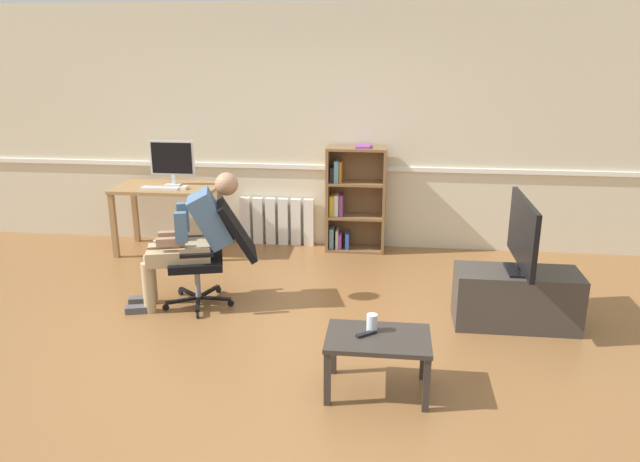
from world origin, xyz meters
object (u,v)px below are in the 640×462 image
at_px(computer_mouse, 184,188).
at_px(tv_screen, 523,234).
at_px(imac_monitor, 172,160).
at_px(keyboard, 160,188).
at_px(coffee_table, 378,345).
at_px(drinking_glass, 372,323).
at_px(person_seated, 192,236).
at_px(office_chair, 215,249).
at_px(tv_stand, 516,298).
at_px(spare_remote, 366,334).
at_px(radiator, 277,221).
at_px(computer_desk, 167,196).
at_px(bookshelf, 351,201).

relative_size(computer_mouse, tv_screen, 0.11).
distance_m(imac_monitor, tv_screen, 3.83).
height_order(keyboard, tv_screen, tv_screen).
relative_size(imac_monitor, coffee_table, 0.72).
bearing_deg(drinking_glass, coffee_table, -59.62).
distance_m(person_seated, coffee_table, 2.10).
height_order(keyboard, coffee_table, keyboard).
height_order(office_chair, tv_screen, tv_screen).
xyz_separation_m(computer_mouse, office_chair, (0.69, -1.25, -0.25)).
relative_size(tv_stand, spare_remote, 6.71).
relative_size(imac_monitor, computer_mouse, 4.99).
height_order(imac_monitor, office_chair, imac_monitor).
relative_size(computer_mouse, radiator, 0.12).
bearing_deg(office_chair, tv_screen, 71.23).
relative_size(imac_monitor, keyboard, 1.20).
bearing_deg(computer_desk, coffee_table, -47.82).
xyz_separation_m(radiator, drinking_glass, (1.21, -2.98, 0.19)).
relative_size(bookshelf, radiator, 1.40).
relative_size(radiator, drinking_glass, 7.21).
xyz_separation_m(keyboard, tv_screen, (3.55, -1.36, 0.03)).
height_order(office_chair, tv_stand, office_chair).
height_order(tv_screen, drinking_glass, tv_screen).
height_order(coffee_table, spare_remote, spare_remote).
bearing_deg(bookshelf, tv_screen, -50.13).
relative_size(computer_desk, spare_remote, 7.50).
bearing_deg(person_seated, imac_monitor, -170.79).
relative_size(tv_stand, tv_screen, 1.07).
height_order(computer_mouse, tv_screen, tv_screen).
height_order(keyboard, spare_remote, keyboard).
xyz_separation_m(bookshelf, coffee_table, (0.38, -2.96, -0.23)).
bearing_deg(coffee_table, drinking_glass, 120.38).
relative_size(radiator, office_chair, 0.91).
bearing_deg(person_seated, tv_stand, 72.47).
bearing_deg(coffee_table, tv_screen, 46.17).
bearing_deg(coffee_table, bookshelf, 97.38).
xyz_separation_m(person_seated, tv_stand, (2.78, -0.09, -0.41)).
bearing_deg(computer_desk, drinking_glass, -47.52).
relative_size(computer_mouse, coffee_table, 0.14).
xyz_separation_m(office_chair, tv_screen, (2.60, -0.14, 0.28)).
bearing_deg(office_chair, spare_remote, 31.67).
distance_m(keyboard, spare_remote, 3.47).
distance_m(keyboard, person_seated, 1.50).
bearing_deg(keyboard, spare_remote, -46.91).
bearing_deg(computer_mouse, keyboard, -175.65).
distance_m(computer_mouse, radiator, 1.16).
bearing_deg(imac_monitor, bookshelf, 6.25).
height_order(coffee_table, drinking_glass, drinking_glass).
bearing_deg(office_chair, keyboard, -158.03).
relative_size(imac_monitor, person_seated, 0.41).
height_order(computer_mouse, radiator, computer_mouse).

